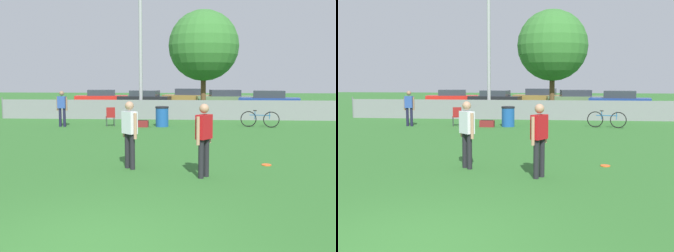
{
  "view_description": "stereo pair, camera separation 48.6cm",
  "coord_description": "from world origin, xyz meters",
  "views": [
    {
      "loc": [
        1.5,
        -5.43,
        2.33
      ],
      "look_at": [
        0.69,
        5.71,
        1.05
      ],
      "focal_mm": 45.0,
      "sensor_mm": 36.0,
      "label": 1
    },
    {
      "loc": [
        1.98,
        -5.39,
        2.33
      ],
      "look_at": [
        0.69,
        5.71,
        1.05
      ],
      "focal_mm": 45.0,
      "sensor_mm": 36.0,
      "label": 2
    }
  ],
  "objects": [
    {
      "name": "parked_car_blue",
      "position": [
        6.62,
        25.5,
        0.69
      ],
      "size": [
        4.51,
        2.53,
        1.42
      ],
      "rotation": [
        0.0,
        0.0,
        -0.17
      ],
      "color": "black",
      "rests_on": "ground_plane"
    },
    {
      "name": "parked_car_olive",
      "position": [
        3.62,
        28.44,
        0.68
      ],
      "size": [
        4.63,
        2.23,
        1.39
      ],
      "rotation": [
        0.0,
        0.0,
        0.1
      ],
      "color": "black",
      "rests_on": "ground_plane"
    },
    {
      "name": "tree_near_pole",
      "position": [
        1.8,
        21.08,
        4.31
      ],
      "size": [
        4.37,
        4.37,
        6.51
      ],
      "color": "brown",
      "rests_on": "ground_plane"
    },
    {
      "name": "ground_plane",
      "position": [
        0.0,
        0.0,
        0.0
      ],
      "size": [
        120.0,
        120.0,
        0.0
      ],
      "primitive_type": "plane",
      "color": "#2D6628"
    },
    {
      "name": "light_pole",
      "position": [
        -1.88,
        19.18,
        5.43
      ],
      "size": [
        0.9,
        0.36,
        9.31
      ],
      "color": "#9E9EA3",
      "rests_on": "ground_plane"
    },
    {
      "name": "fence_backline",
      "position": [
        0.0,
        18.0,
        0.55
      ],
      "size": [
        19.59,
        0.07,
        1.21
      ],
      "color": "gray",
      "rests_on": "ground_plane"
    },
    {
      "name": "folding_chair_sideline",
      "position": [
        -2.72,
        14.49,
        0.53
      ],
      "size": [
        0.52,
        0.53,
        0.93
      ],
      "rotation": [
        0.0,
        0.0,
        3.47
      ],
      "color": "#333338",
      "rests_on": "ground_plane"
    },
    {
      "name": "player_receiver_white",
      "position": [
        -0.25,
        5.12,
        1.02
      ],
      "size": [
        0.44,
        0.45,
        1.74
      ],
      "rotation": [
        0.0,
        0.0,
        -0.8
      ],
      "color": "black",
      "rests_on": "ground_plane"
    },
    {
      "name": "spectator_in_blue",
      "position": [
        -5.0,
        14.21,
        0.99
      ],
      "size": [
        0.55,
        0.27,
        1.71
      ],
      "rotation": [
        0.0,
        0.0,
        3.02
      ],
      "color": "#191933",
      "rests_on": "ground_plane"
    },
    {
      "name": "gear_bag_sideline",
      "position": [
        -1.22,
        14.35,
        0.15
      ],
      "size": [
        0.68,
        0.38,
        0.33
      ],
      "color": "maroon",
      "rests_on": "ground_plane"
    },
    {
      "name": "trash_bin",
      "position": [
        -0.24,
        14.6,
        0.49
      ],
      "size": [
        0.64,
        0.64,
        0.97
      ],
      "color": "#194C99",
      "rests_on": "ground_plane"
    },
    {
      "name": "parked_car_dark",
      "position": [
        -2.92,
        29.06,
        0.64
      ],
      "size": [
        4.5,
        2.4,
        1.3
      ],
      "rotation": [
        0.0,
        0.0,
        -0.18
      ],
      "color": "black",
      "rests_on": "ground_plane"
    },
    {
      "name": "parked_car_tan",
      "position": [
        0.84,
        29.88,
        0.71
      ],
      "size": [
        4.72,
        2.53,
        1.44
      ],
      "rotation": [
        0.0,
        0.0,
        -0.17
      ],
      "color": "black",
      "rests_on": "ground_plane"
    },
    {
      "name": "frisbee_disc",
      "position": [
        3.34,
        5.8,
        0.01
      ],
      "size": [
        0.27,
        0.27,
        0.03
      ],
      "color": "#E5591E",
      "rests_on": "ground_plane"
    },
    {
      "name": "bicycle_sideline",
      "position": [
        4.41,
        14.65,
        0.39
      ],
      "size": [
        1.79,
        0.51,
        0.81
      ],
      "rotation": [
        0.0,
        0.0,
        -0.2
      ],
      "color": "black",
      "rests_on": "ground_plane"
    },
    {
      "name": "parked_car_red",
      "position": [
        -6.64,
        29.54,
        0.66
      ],
      "size": [
        4.6,
        2.49,
        1.34
      ],
      "rotation": [
        0.0,
        0.0,
        0.18
      ],
      "color": "black",
      "rests_on": "ground_plane"
    },
    {
      "name": "player_defender_red",
      "position": [
        1.63,
        4.3,
        1.02
      ],
      "size": [
        0.41,
        0.49,
        1.74
      ],
      "rotation": [
        0.0,
        0.0,
        0.98
      ],
      "color": "black",
      "rests_on": "ground_plane"
    }
  ]
}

